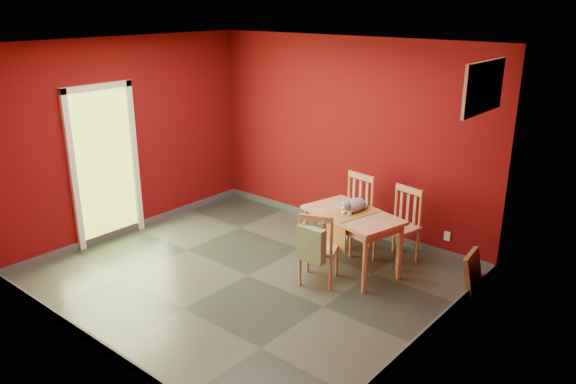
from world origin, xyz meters
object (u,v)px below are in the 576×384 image
Objects in this scene: dining_table at (353,220)px; chair_far_right at (400,224)px; tote_bag at (311,244)px; picture_frame at (473,272)px; chair_near at (318,247)px; chair_far_left at (352,211)px; cat at (355,203)px.

dining_table is 0.69m from chair_far_right.
tote_bag is 1.87m from picture_frame.
chair_far_right is 2.01× the size of tote_bag.
chair_far_right is 1.21m from chair_near.
dining_table is 1.37× the size of chair_far_right.
chair_far_right reaches higher than dining_table.
chair_far_left is 1.11× the size of chair_near.
dining_table is at bearing -117.83° from chair_far_right.
dining_table is at bearing 86.35° from tote_bag.
chair_near is 1.77m from picture_frame.
cat reaches higher than chair_near.
picture_frame is (1.35, 0.46, -0.42)m from dining_table.
picture_frame is at bearing 13.98° from cat.
cat reaches higher than picture_frame.
chair_far_right is (0.68, 0.04, -0.02)m from chair_far_left.
chair_far_right reaches higher than picture_frame.
chair_far_right is (0.31, 0.59, -0.16)m from dining_table.
chair_near is at bearing -110.17° from chair_far_right.
chair_far_right is at bearing 55.38° from cat.
picture_frame is (1.03, -0.14, -0.26)m from chair_far_right.
chair_far_left is 1.05× the size of chair_far_right.
chair_near is 1.94× the size of picture_frame.
dining_table is 1.48m from picture_frame.
chair_far_left reaches higher than chair_far_right.
cat is (0.02, 0.81, 0.27)m from tote_bag.
picture_frame is at bearing 34.48° from chair_near.
tote_bag is 1.09× the size of cat.
chair_near is (-0.42, -1.13, -0.03)m from chair_far_right.
tote_bag is (-0.05, -0.74, -0.07)m from dining_table.
chair_far_right is at bearing 69.83° from chair_near.
chair_far_left is 0.68m from cat.
chair_near is 0.24m from tote_bag.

